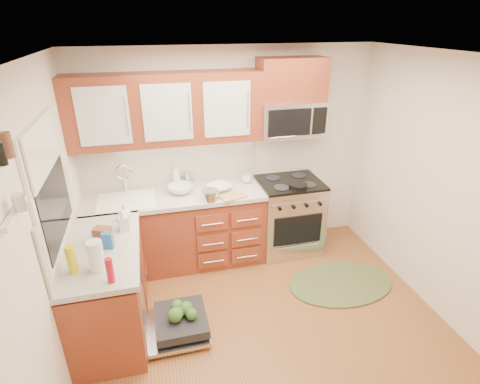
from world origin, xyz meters
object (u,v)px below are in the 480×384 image
object	(u,v)px
microwave	(290,118)
paper_towel_roll	(96,256)
skillet	(298,186)
upper_cabinets	(166,109)
bowl_b	(181,189)
sink	(128,211)
stock_pot	(210,195)
bowl_a	(220,187)
dishwasher	(177,324)
rug	(341,283)
range	(288,216)
cup	(246,179)
cutting_board	(233,196)

from	to	relation	value
microwave	paper_towel_roll	world-z (taller)	microwave
skillet	paper_towel_roll	xyz separation A→B (m)	(-2.14, -1.06, 0.09)
upper_cabinets	bowl_b	xyz separation A→B (m)	(0.08, -0.08, -0.90)
sink	stock_pot	size ratio (longest dim) A/B	3.24
sink	bowl_a	distance (m)	1.07
dishwasher	stock_pot	bearing A→B (deg)	60.79
sink	dishwasher	size ratio (longest dim) A/B	0.89
upper_cabinets	rug	size ratio (longest dim) A/B	1.69
rug	bowl_b	xyz separation A→B (m)	(-1.66, 0.92, 0.96)
rug	bowl_a	distance (m)	1.77
upper_cabinets	bowl_b	size ratio (longest dim) A/B	7.01
bowl_b	sink	bearing A→B (deg)	-173.27
upper_cabinets	range	distance (m)	1.99
stock_pot	paper_towel_roll	size ratio (longest dim) A/B	0.73
paper_towel_roll	bowl_b	xyz separation A→B (m)	(0.79, 1.31, -0.08)
upper_cabinets	cup	distance (m)	1.27
range	bowl_a	size ratio (longest dim) A/B	3.44
range	bowl_b	size ratio (longest dim) A/B	3.25
rug	stock_pot	world-z (taller)	stock_pot
range	paper_towel_roll	distance (m)	2.52
range	microwave	distance (m)	1.23
sink	dishwasher	world-z (taller)	sink
microwave	rug	size ratio (longest dim) A/B	0.63
range	skillet	distance (m)	0.53
microwave	bowl_a	xyz separation A→B (m)	(-0.87, -0.10, -0.74)
sink	stock_pot	world-z (taller)	stock_pot
microwave	bowl_b	distance (m)	1.51
sink	stock_pot	distance (m)	0.94
sink	bowl_b	size ratio (longest dim) A/B	2.12
sink	cutting_board	bearing A→B (deg)	-9.78
microwave	cutting_board	size ratio (longest dim) A/B	2.70
paper_towel_roll	upper_cabinets	bearing A→B (deg)	62.90
range	skillet	world-z (taller)	skillet
rug	microwave	bearing A→B (deg)	109.00
dishwasher	bowl_a	xyz separation A→B (m)	(0.67, 1.15, 0.86)
cutting_board	bowl_a	size ratio (longest dim) A/B	1.02
skillet	cutting_board	xyz separation A→B (m)	(-0.80, -0.03, -0.03)
upper_cabinets	stock_pot	world-z (taller)	upper_cabinets
upper_cabinets	sink	distance (m)	1.21
sink	rug	bearing A→B (deg)	-20.59
bowl_b	paper_towel_roll	bearing A→B (deg)	-121.31
dishwasher	cup	distance (m)	1.86
range	bowl_a	distance (m)	1.00
cup	rug	bearing A→B (deg)	-49.98
sink	bowl_b	xyz separation A→B (m)	(0.61, 0.07, 0.17)
sink	stock_pot	bearing A→B (deg)	-12.47
sink	cup	distance (m)	1.44
microwave	bowl_b	xyz separation A→B (m)	(-1.32, -0.06, -0.73)
stock_pot	bowl_b	bearing A→B (deg)	137.41
range	rug	world-z (taller)	range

